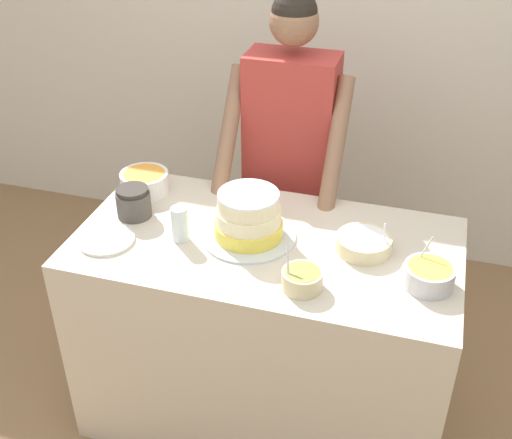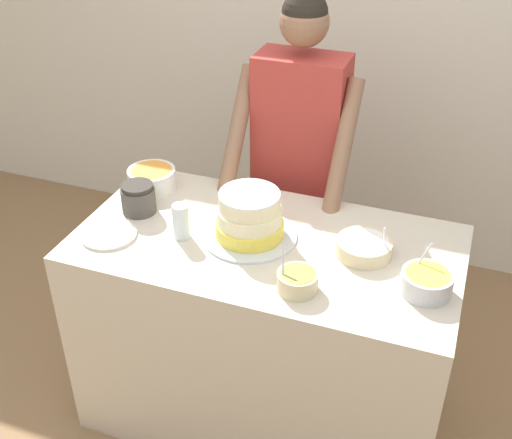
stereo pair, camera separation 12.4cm
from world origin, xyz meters
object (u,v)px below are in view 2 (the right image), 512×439
Objects in this scene: cake at (250,218)px; ceramic_plate at (109,234)px; person_baker at (299,145)px; frosting_bowl_orange at (152,178)px; drinking_glass at (181,221)px; stoneware_jar at (138,198)px; frosting_bowl_white at (364,247)px; frosting_bowl_olive at (297,280)px; frosting_bowl_yellow at (427,282)px.

cake reaches higher than ceramic_plate.
person_baker is 4.68× the size of cake.
drinking_glass is at bearing -46.19° from frosting_bowl_orange.
cake reaches higher than drinking_glass.
frosting_bowl_orange is at bearing 158.69° from cake.
person_baker is 0.75m from stoneware_jar.
frosting_bowl_white is at bearing -9.99° from frosting_bowl_orange.
drinking_glass is at bearing 18.94° from ceramic_plate.
frosting_bowl_olive reaches higher than ceramic_plate.
frosting_bowl_olive reaches higher than frosting_bowl_white.
frosting_bowl_olive is at bearing -19.11° from stoneware_jar.
cake is at bearing 20.68° from drinking_glass.
frosting_bowl_white is 0.96× the size of ceramic_plate.
cake reaches higher than frosting_bowl_olive.
ceramic_plate is at bearing -87.35° from frosting_bowl_orange.
person_baker is 0.72m from drinking_glass.
frosting_bowl_orange is at bearing 170.01° from frosting_bowl_white.
frosting_bowl_olive is 0.76m from ceramic_plate.
frosting_bowl_yellow and frosting_bowl_white have the same top height.
cake is at bearing -175.21° from frosting_bowl_white.
frosting_bowl_orange is 1.17× the size of frosting_bowl_yellow.
stoneware_jar is at bearing 83.44° from ceramic_plate.
cake is at bearing -1.95° from stoneware_jar.
person_baker is 0.59m from cake.
frosting_bowl_orange is 0.38m from ceramic_plate.
frosting_bowl_white reaches higher than ceramic_plate.
frosting_bowl_olive is at bearing -121.01° from frosting_bowl_white.
frosting_bowl_orange is (-0.52, -0.39, -0.06)m from person_baker.
frosting_bowl_white is at bearing 149.57° from frosting_bowl_yellow.
frosting_bowl_olive is 0.32m from frosting_bowl_white.
frosting_bowl_yellow is 0.85× the size of frosting_bowl_white.
cake is 0.35m from frosting_bowl_olive.
person_baker is 0.65m from frosting_bowl_orange.
cake is 2.33× the size of frosting_bowl_olive.
drinking_glass is at bearing -109.50° from person_baker.
frosting_bowl_yellow is at bearing 3.68° from ceramic_plate.
stoneware_jar is (0.02, 0.19, 0.05)m from ceramic_plate.
ceramic_plate is at bearing -176.32° from frosting_bowl_yellow.
drinking_glass is (-0.49, 0.15, 0.03)m from frosting_bowl_olive.
drinking_glass is (-0.66, -0.12, 0.04)m from frosting_bowl_white.
frosting_bowl_olive is at bearing -42.57° from cake.
stoneware_jar is at bearing 173.96° from frosting_bowl_yellow.
person_baker is at bearing 133.17° from frosting_bowl_yellow.
stoneware_jar is at bearing -178.76° from frosting_bowl_white.
frosting_bowl_yellow reaches higher than frosting_bowl_orange.
cake is 0.67m from frosting_bowl_yellow.
frosting_bowl_white is (0.42, -0.56, -0.08)m from person_baker.
stoneware_jar is (-1.13, 0.12, 0.02)m from frosting_bowl_yellow.
frosting_bowl_yellow is at bearing -14.53° from frosting_bowl_orange.
frosting_bowl_yellow is (0.66, -0.10, -0.04)m from cake.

